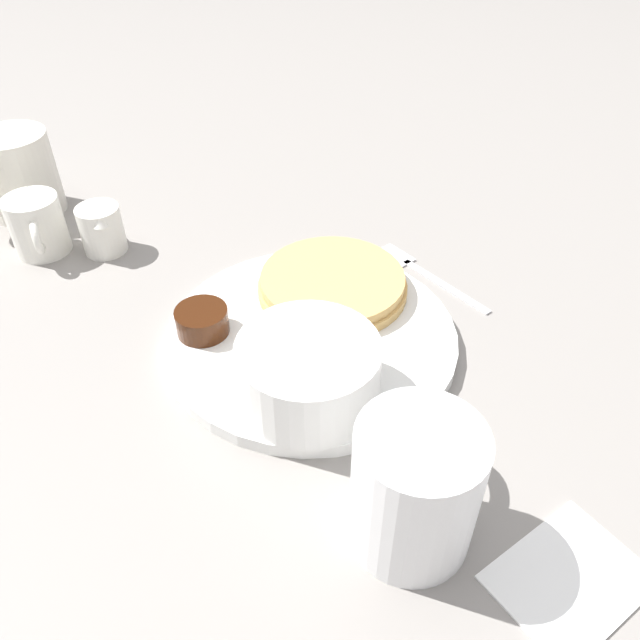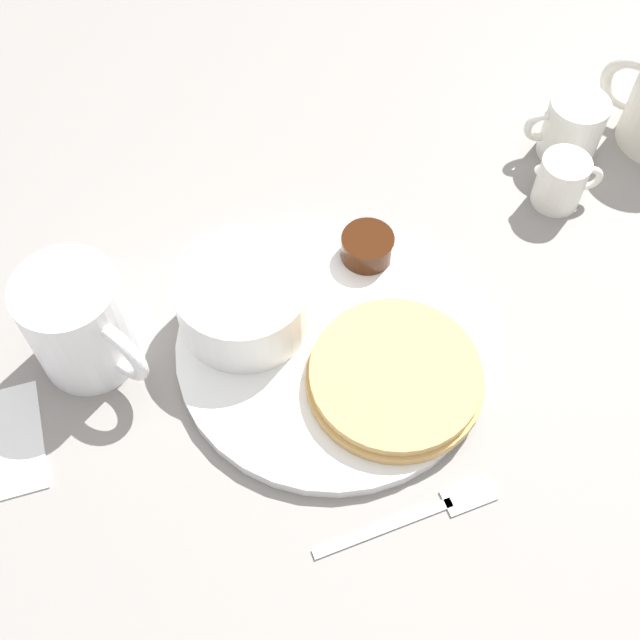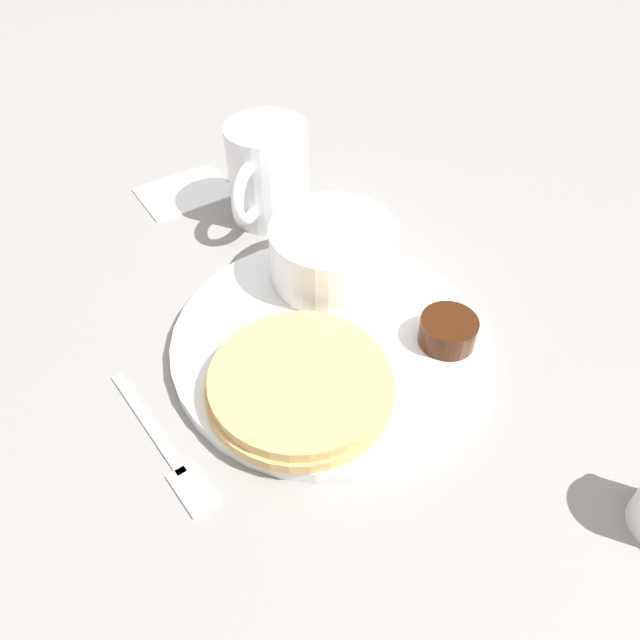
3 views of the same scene
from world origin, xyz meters
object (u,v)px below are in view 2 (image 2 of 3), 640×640
plate (332,346)px  creamer_pitcher_far (572,127)px  bowl (243,298)px  fork (427,511)px  creamer_pitcher_near (562,181)px  coffee_mug (81,324)px

plate → creamer_pitcher_far: size_ratio=3.27×
bowl → fork: 0.21m
bowl → creamer_pitcher_near: size_ratio=1.74×
coffee_mug → fork: (0.22, 0.18, -0.04)m
creamer_pitcher_near → fork: creamer_pitcher_near is taller
creamer_pitcher_near → creamer_pitcher_far: size_ratio=0.81×
bowl → coffee_mug: 0.12m
fork → creamer_pitcher_near: bearing=130.4°
creamer_pitcher_far → fork: size_ratio=0.54×
bowl → creamer_pitcher_near: bowl is taller
bowl → fork: bowl is taller
coffee_mug → creamer_pitcher_near: 0.42m
creamer_pitcher_near → creamer_pitcher_far: (-0.05, 0.04, 0.01)m
plate → fork: 0.15m
plate → creamer_pitcher_near: creamer_pitcher_near is taller
creamer_pitcher_near → bowl: bearing=-88.3°
coffee_mug → fork: bearing=38.9°
bowl → coffee_mug: (-0.02, -0.12, 0.01)m
plate → creamer_pitcher_far: creamer_pitcher_far is taller
coffee_mug → creamer_pitcher_far: size_ratio=1.36×
coffee_mug → fork: size_ratio=0.74×
plate → bowl: size_ratio=2.33×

